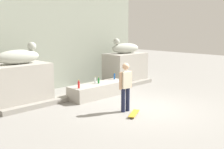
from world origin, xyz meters
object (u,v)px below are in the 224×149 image
at_px(statue_reclining_left, 19,56).
at_px(statue_reclining_right, 125,48).
at_px(bottle_red, 79,85).
at_px(bottle_blue, 114,76).
at_px(bottle_clear, 95,80).
at_px(skateboard, 134,113).
at_px(skater, 126,85).
at_px(bottle_green, 99,81).

bearing_deg(statue_reclining_left, statue_reclining_right, 3.75).
xyz_separation_m(bottle_red, bottle_blue, (2.25, 0.31, -0.01)).
height_order(bottle_clear, bottle_red, bottle_red).
xyz_separation_m(skateboard, bottle_clear, (0.77, 2.80, 0.60)).
distance_m(statue_reclining_right, skateboard, 5.51).
bearing_deg(statue_reclining_left, bottle_red, -32.33).
relative_size(statue_reclining_left, skater, 0.98).
height_order(skater, skateboard, skater).
relative_size(statue_reclining_left, bottle_clear, 6.21).
xyz_separation_m(statue_reclining_left, bottle_clear, (2.81, -0.95, -1.16)).
height_order(statue_reclining_right, bottle_clear, statue_reclining_right).
relative_size(bottle_clear, bottle_green, 0.98).
height_order(statue_reclining_left, bottle_blue, statue_reclining_left).
relative_size(skateboard, bottle_red, 2.49).
relative_size(bottle_clear, bottle_blue, 0.85).
height_order(bottle_clear, bottle_blue, bottle_blue).
bearing_deg(bottle_clear, bottle_blue, 0.71).
distance_m(bottle_blue, bottle_green, 1.13).
relative_size(skater, bottle_clear, 6.35).
xyz_separation_m(bottle_red, bottle_green, (1.13, 0.13, -0.03)).
height_order(statue_reclining_left, bottle_green, statue_reclining_left).
relative_size(skater, bottle_green, 6.22).
distance_m(skater, skateboard, 0.99).
relative_size(statue_reclining_right, skateboard, 2.10).
distance_m(skateboard, bottle_clear, 2.96).
xyz_separation_m(skater, bottle_green, (0.70, 2.14, -0.26)).
bearing_deg(bottle_blue, bottle_green, -170.57).
distance_m(statue_reclining_left, skater, 4.01).
bearing_deg(statue_reclining_left, bottle_green, -17.82).
height_order(bottle_blue, bottle_green, bottle_blue).
bearing_deg(skater, bottle_clear, 81.20).
bearing_deg(skateboard, statue_reclining_left, 90.78).
xyz_separation_m(skateboard, bottle_green, (0.81, 2.63, 0.60)).
relative_size(statue_reclining_left, bottle_green, 6.08).
distance_m(statue_reclining_right, bottle_green, 3.25).
height_order(bottle_red, bottle_blue, bottle_red).
distance_m(bottle_clear, bottle_blue, 1.15).
bearing_deg(skater, statue_reclining_left, 130.56).
distance_m(statue_reclining_left, statue_reclining_right, 5.68).
distance_m(bottle_clear, bottle_green, 0.18).
xyz_separation_m(statue_reclining_left, skateboard, (2.04, -3.75, -1.75)).
height_order(skater, bottle_red, skater).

